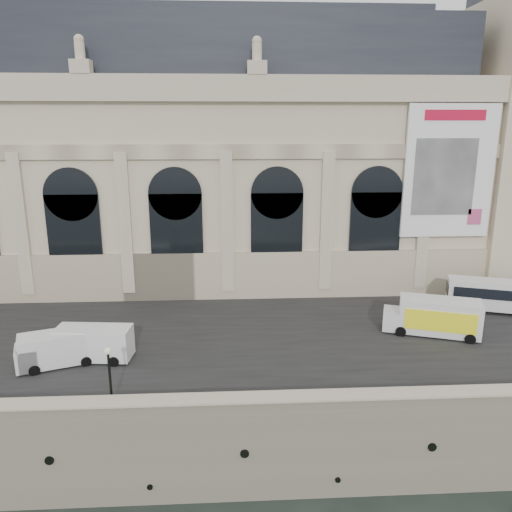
{
  "coord_description": "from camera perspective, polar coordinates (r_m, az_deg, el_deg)",
  "views": [
    {
      "loc": [
        1.24,
        -27.02,
        23.6
      ],
      "look_at": [
        3.92,
        22.0,
        10.55
      ],
      "focal_mm": 35.0,
      "sensor_mm": 36.0,
      "label": 1
    }
  ],
  "objects": [
    {
      "name": "van_c",
      "position": [
        40.69,
        -22.11,
        -9.87
      ],
      "size": [
        6.17,
        4.0,
        2.57
      ],
      "color": "silver",
      "rests_on": "quay"
    },
    {
      "name": "box_truck",
      "position": [
        45.59,
        19.64,
        -6.56
      ],
      "size": [
        8.3,
        4.94,
        3.19
      ],
      "color": "silver",
      "rests_on": "quay"
    },
    {
      "name": "museum",
      "position": [
        58.46,
        -10.4,
        10.85
      ],
      "size": [
        69.0,
        18.7,
        29.1
      ],
      "color": "beige",
      "rests_on": "quay"
    },
    {
      "name": "quay",
      "position": [
        65.36,
        -4.06,
        -3.52
      ],
      "size": [
        160.0,
        70.0,
        6.0
      ],
      "primitive_type": "cube",
      "color": "gray",
      "rests_on": "ground"
    },
    {
      "name": "ground",
      "position": [
        35.9,
        -4.84,
        -26.28
      ],
      "size": [
        260.0,
        260.0,
        0.0
      ],
      "primitive_type": "plane",
      "color": "black",
      "rests_on": "ground"
    },
    {
      "name": "lamp_right",
      "position": [
        33.48,
        -16.34,
        -13.32
      ],
      "size": [
        0.43,
        0.43,
        4.24
      ],
      "color": "black",
      "rests_on": "quay"
    },
    {
      "name": "van_b",
      "position": [
        40.75,
        -18.51,
        -9.45
      ],
      "size": [
        6.07,
        2.88,
        2.62
      ],
      "color": "white",
      "rests_on": "quay"
    },
    {
      "name": "street",
      "position": [
        44.64,
        -4.51,
        -8.34
      ],
      "size": [
        160.0,
        24.0,
        0.06
      ],
      "primitive_type": "cube",
      "color": "#2D2D2D",
      "rests_on": "quay"
    },
    {
      "name": "bus_right",
      "position": [
        53.18,
        26.72,
        -4.08
      ],
      "size": [
        10.83,
        5.53,
        3.15
      ],
      "color": "silver",
      "rests_on": "quay"
    },
    {
      "name": "parapet",
      "position": [
        32.45,
        -5.07,
        -16.73
      ],
      "size": [
        160.0,
        1.4,
        1.21
      ],
      "color": "gray",
      "rests_on": "quay"
    }
  ]
}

